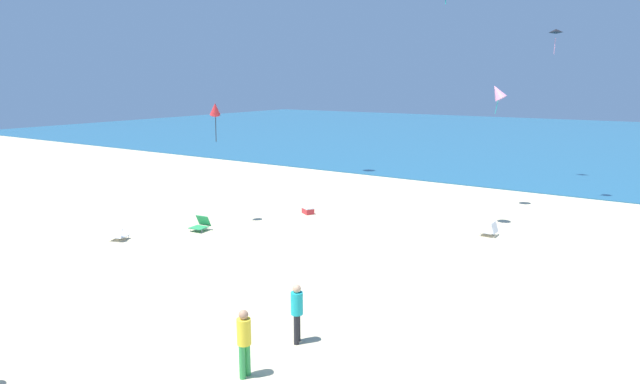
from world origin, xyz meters
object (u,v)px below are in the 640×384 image
beach_chair_far_left (490,230)px  kite_pink (498,92)px  beach_chair_far_right (201,224)px  person_3 (244,339)px  cooler_box (308,211)px  kite_red (215,109)px  kite_black (556,31)px  person_2 (297,309)px  beach_chair_near_camera (118,234)px

beach_chair_far_left → kite_pink: 7.36m
beach_chair_far_right → person_3: 11.38m
cooler_box → kite_red: (-2.12, -3.42, 4.58)m
cooler_box → kite_red: size_ratio=0.40×
kite_red → cooler_box: bearing=58.3°
kite_black → beach_chair_far_right: bearing=-114.0°
beach_chair_far_right → person_2: person_2 is taller
beach_chair_far_left → person_2: 11.15m
beach_chair_far_left → cooler_box: bearing=7.9°
kite_black → kite_red: bearing=-115.8°
beach_chair_near_camera → kite_red: bearing=-38.7°
beach_chair_near_camera → person_3: person_3 is taller
kite_black → kite_red: size_ratio=0.89×
person_2 → person_3: size_ratio=0.97×
person_3 → kite_black: bearing=-90.9°
beach_chair_far_left → person_2: bearing=85.5°
beach_chair_far_right → cooler_box: 5.01m
person_2 → person_3: 1.76m
beach_chair_far_right → person_2: 10.35m
beach_chair_far_left → person_2: (-1.08, -11.08, 0.56)m
kite_black → cooler_box: bearing=-114.3°
beach_chair_near_camera → kite_red: 6.11m
cooler_box → person_3: (6.74, -11.90, 0.68)m
kite_pink → beach_chair_far_left: bearing=-73.6°
beach_chair_near_camera → kite_red: (1.42, 3.89, 4.49)m
beach_chair_far_right → beach_chair_far_left: bearing=114.0°
cooler_box → kite_pink: bearing=43.7°
cooler_box → person_2: person_2 is taller
person_3 → beach_chair_near_camera: bearing=-24.7°
person_2 → kite_red: kite_red is taller
person_2 → kite_black: 26.51m
beach_chair_near_camera → kite_black: size_ratio=0.51×
beach_chair_far_left → person_3: 12.90m
beach_chair_far_left → beach_chair_near_camera: beach_chair_far_left is taller
person_2 → kite_red: (-8.88, 6.72, 3.92)m
beach_chair_far_left → person_3: (-1.10, -12.84, 0.59)m
cooler_box → beach_chair_near_camera: bearing=-115.8°
cooler_box → kite_black: 18.70m
person_2 → beach_chair_far_left: bearing=-119.3°
beach_chair_far_right → kite_black: (8.83, 19.79, 8.38)m
person_2 → person_3: bearing=65.7°
beach_chair_far_right → kite_black: size_ratio=0.52×
kite_red → beach_chair_far_right: bearing=-83.1°
kite_pink → kite_red: size_ratio=0.86×
cooler_box → kite_red: kite_red is taller
cooler_box → kite_red: 6.09m
kite_black → kite_red: kite_black is taller
beach_chair_near_camera → kite_pink: bearing=-55.1°
beach_chair_far_right → person_3: (8.72, -7.29, 0.58)m
kite_black → person_3: bearing=-90.2°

